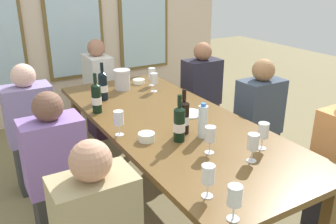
{
  "coord_description": "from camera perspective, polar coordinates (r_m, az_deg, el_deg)",
  "views": [
    {
      "loc": [
        -1.28,
        -2.13,
        1.78
      ],
      "look_at": [
        0.0,
        0.05,
        0.79
      ],
      "focal_mm": 38.46,
      "sensor_mm": 36.0,
      "label": 1
    }
  ],
  "objects": [
    {
      "name": "wine_glass_7",
      "position": [
        3.5,
        -2.58,
        6.15
      ],
      "size": [
        0.07,
        0.07,
        0.17
      ],
      "color": "white",
      "rests_on": "dining_table"
    },
    {
      "name": "wine_glass_6",
      "position": [
        2.3,
        14.85,
        -3.03
      ],
      "size": [
        0.07,
        0.07,
        0.17
      ],
      "color": "white",
      "rests_on": "dining_table"
    },
    {
      "name": "seated_person_5",
      "position": [
        3.26,
        14.09,
        -1.89
      ],
      "size": [
        0.38,
        0.24,
        1.11
      ],
      "color": "#353235",
      "rests_on": "ground"
    },
    {
      "name": "wine_bottle_2",
      "position": [
        3.14,
        -10.26,
        4.13
      ],
      "size": [
        0.08,
        0.08,
        0.33
      ],
      "color": "black",
      "rests_on": "dining_table"
    },
    {
      "name": "back_wall_with_windows",
      "position": [
        4.65,
        -15.1,
        16.65
      ],
      "size": [
        4.19,
        0.1,
        2.9
      ],
      "color": "beige",
      "rests_on": "ground"
    },
    {
      "name": "wine_bottle_3",
      "position": [
        2.33,
        1.8,
        -1.85
      ],
      "size": [
        0.08,
        0.08,
        0.32
      ],
      "color": "black",
      "rests_on": "dining_table"
    },
    {
      "name": "tasting_bowl_1",
      "position": [
        3.6,
        -4.64,
        4.86
      ],
      "size": [
        0.12,
        0.12,
        0.04
      ],
      "primitive_type": "cylinder",
      "color": "white",
      "rests_on": "dining_table"
    },
    {
      "name": "wine_glass_4",
      "position": [
        2.43,
        -7.82,
        -1.02
      ],
      "size": [
        0.07,
        0.07,
        0.17
      ],
      "color": "white",
      "rests_on": "dining_table"
    },
    {
      "name": "wine_glass_5",
      "position": [
        3.31,
        -2.23,
        5.28
      ],
      "size": [
        0.07,
        0.07,
        0.17
      ],
      "color": "white",
      "rests_on": "dining_table"
    },
    {
      "name": "water_bottle",
      "position": [
        2.4,
        5.55,
        -1.46
      ],
      "size": [
        0.06,
        0.06,
        0.24
      ],
      "color": "white",
      "rests_on": "dining_table"
    },
    {
      "name": "wine_glass_2",
      "position": [
        1.78,
        6.37,
        -10.01
      ],
      "size": [
        0.07,
        0.07,
        0.17
      ],
      "color": "white",
      "rests_on": "dining_table"
    },
    {
      "name": "tasting_bowl_0",
      "position": [
        2.37,
        -3.42,
        -3.97
      ],
      "size": [
        0.11,
        0.11,
        0.05
      ],
      "primitive_type": "cylinder",
      "color": "white",
      "rests_on": "dining_table"
    },
    {
      "name": "wine_glass_1",
      "position": [
        2.14,
        13.33,
        -4.82
      ],
      "size": [
        0.07,
        0.07,
        0.17
      ],
      "color": "white",
      "rests_on": "dining_table"
    },
    {
      "name": "wine_glass_0",
      "position": [
        2.19,
        6.69,
        -3.72
      ],
      "size": [
        0.07,
        0.07,
        0.17
      ],
      "color": "white",
      "rests_on": "dining_table"
    },
    {
      "name": "wine_bottle_1",
      "position": [
        2.44,
        2.52,
        -0.75
      ],
      "size": [
        0.08,
        0.08,
        0.31
      ],
      "color": "black",
      "rests_on": "dining_table"
    },
    {
      "name": "wine_glass_3",
      "position": [
        1.65,
        10.51,
        -13.14
      ],
      "size": [
        0.07,
        0.07,
        0.17
      ],
      "color": "white",
      "rests_on": "dining_table"
    },
    {
      "name": "white_plate_0",
      "position": [
        2.81,
        3.35,
        -0.23
      ],
      "size": [
        0.21,
        0.21,
        0.01
      ],
      "primitive_type": "cylinder",
      "color": "white",
      "rests_on": "dining_table"
    },
    {
      "name": "metal_pitcher",
      "position": [
        3.4,
        -7.27,
        5.13
      ],
      "size": [
        0.16,
        0.16,
        0.19
      ],
      "color": "silver",
      "rests_on": "dining_table"
    },
    {
      "name": "dining_table",
      "position": [
        2.72,
        0.49,
        -2.58
      ],
      "size": [
        0.99,
        2.43,
        0.74
      ],
      "color": "brown",
      "rests_on": "ground"
    },
    {
      "name": "seated_person_6",
      "position": [
        4.11,
        -10.84,
        3.24
      ],
      "size": [
        0.24,
        0.38,
        1.11
      ],
      "color": "#372238",
      "rests_on": "ground"
    },
    {
      "name": "wine_bottle_0",
      "position": [
        2.86,
        -11.27,
        2.25
      ],
      "size": [
        0.08,
        0.08,
        0.32
      ],
      "color": "black",
      "rests_on": "dining_table"
    },
    {
      "name": "seated_person_2",
      "position": [
        3.22,
        -20.77,
        -3.01
      ],
      "size": [
        0.38,
        0.24,
        1.11
      ],
      "color": "#393A3B",
      "rests_on": "ground"
    },
    {
      "name": "ground_plane",
      "position": [
        3.06,
        0.45,
        -14.19
      ],
      "size": [
        12.0,
        12.0,
        0.0
      ],
      "primitive_type": "plane",
      "color": "olive"
    },
    {
      "name": "seated_person_3",
      "position": [
        3.87,
        5.27,
        2.42
      ],
      "size": [
        0.38,
        0.24,
        1.11
      ],
      "color": "#392F43",
      "rests_on": "ground"
    },
    {
      "name": "seated_person_4",
      "position": [
        2.5,
        -17.19,
        -9.72
      ],
      "size": [
        0.38,
        0.24,
        1.11
      ],
      "color": "#323130",
      "rests_on": "ground"
    }
  ]
}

